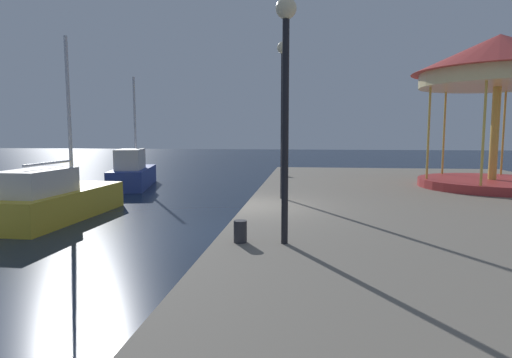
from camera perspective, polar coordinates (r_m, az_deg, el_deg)
ground_plane at (r=11.88m, az=-1.53°, el=-7.32°), size 120.00×120.00×0.00m
quay_dock at (r=12.46m, az=27.22°, el=-5.49°), size 12.06×26.25×0.80m
sailboat_blue at (r=22.66m, az=-16.15°, el=0.80°), size 2.71×5.32×5.68m
sailboat_yellow at (r=15.10m, az=-25.36°, el=-2.50°), size 2.07×5.40×5.97m
carousel at (r=17.63m, az=29.62°, el=12.03°), size 5.84×5.84×5.40m
lamp_post_near_edge at (r=7.56m, az=3.97°, el=13.28°), size 0.36×0.36×4.25m
lamp_post_mid_promenade at (r=12.81m, az=3.61°, el=11.33°), size 0.36×0.36×4.61m
bollard_center at (r=7.77m, az=-2.11°, el=-7.01°), size 0.24×0.24×0.40m
bollard_south at (r=19.55m, az=3.70°, el=0.97°), size 0.24×0.24×0.40m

